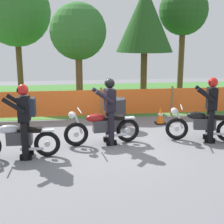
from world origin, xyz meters
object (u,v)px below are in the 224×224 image
motorcycle_third (17,139)px  rider_trailing (211,107)px  rider_third (25,117)px  traffic_cone (160,116)px  motorcycle_lead (102,127)px  motorcycle_trailing (202,125)px  rider_lead (109,109)px  spare_drum (116,113)px

motorcycle_third → rider_trailing: size_ratio=1.13×
motorcycle_third → rider_trailing: bearing=-172.1°
rider_third → traffic_cone: rider_third is taller
motorcycle_lead → traffic_cone: motorcycle_lead is taller
motorcycle_third → traffic_cone: size_ratio=3.62×
motorcycle_trailing → rider_lead: size_ratio=1.11×
motorcycle_trailing → rider_lead: (-2.45, 0.10, 0.48)m
motorcycle_trailing → rider_trailing: rider_trailing is taller
motorcycle_trailing → traffic_cone: 1.89m
motorcycle_third → spare_drum: size_ratio=2.18×
rider_trailing → motorcycle_third: bearing=21.9°
rider_trailing → rider_third: size_ratio=1.00×
motorcycle_third → rider_lead: 2.36m
rider_trailing → rider_third: 4.65m
motorcycle_third → motorcycle_trailing: bearing=-171.3°
rider_trailing → spare_drum: size_ratio=1.92×
motorcycle_lead → rider_trailing: 2.86m
motorcycle_trailing → rider_third: rider_third is taller
motorcycle_lead → motorcycle_third: bearing=12.0°
rider_lead → spare_drum: (0.40, 1.50, -0.48)m
spare_drum → rider_trailing: bearing=-36.4°
motorcycle_lead → rider_trailing: size_ratio=1.17×
motorcycle_lead → traffic_cone: (2.03, 1.70, -0.19)m
rider_lead → traffic_cone: (1.84, 1.67, -0.66)m
motorcycle_lead → motorcycle_trailing: motorcycle_lead is taller
motorcycle_lead → traffic_cone: size_ratio=3.73×
rider_lead → spare_drum: rider_lead is taller
rider_lead → rider_third: bearing=12.9°
motorcycle_third → rider_lead: bearing=-160.7°
motorcycle_lead → rider_third: rider_third is taller
motorcycle_lead → traffic_cone: bearing=-147.1°
motorcycle_lead → rider_trailing: rider_trailing is taller
rider_lead → rider_third: same height
motorcycle_third → traffic_cone: motorcycle_third is taller
motorcycle_trailing → spare_drum: bearing=-22.7°
rider_trailing → spare_drum: (-2.23, 1.65, -0.48)m
rider_lead → rider_third: size_ratio=1.00×
motorcycle_lead → rider_lead: 0.50m
rider_lead → spare_drum: bearing=-111.8°
traffic_cone → motorcycle_trailing: bearing=-71.1°
motorcycle_lead → spare_drum: size_ratio=2.25×
rider_lead → traffic_cone: bearing=-144.7°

